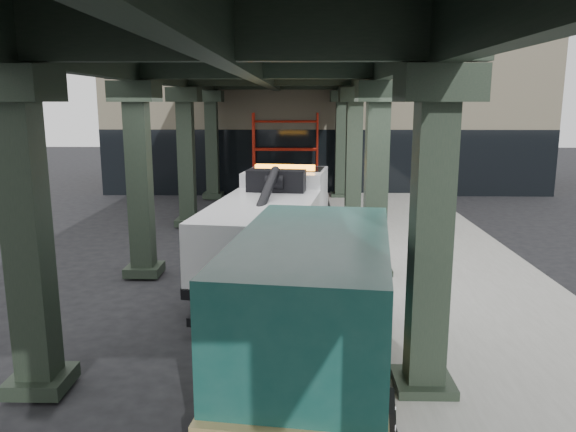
# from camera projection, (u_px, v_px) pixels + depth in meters

# --- Properties ---
(ground) EXTENTS (90.00, 90.00, 0.00)m
(ground) POSITION_uv_depth(u_px,v_px,m) (270.00, 304.00, 12.74)
(ground) COLOR black
(ground) RESTS_ON ground
(sidewalk) EXTENTS (5.00, 40.00, 0.15)m
(sidewalk) POSITION_uv_depth(u_px,v_px,m) (446.00, 275.00, 14.59)
(sidewalk) COLOR gray
(sidewalk) RESTS_ON ground
(lane_stripe) EXTENTS (0.12, 38.00, 0.01)m
(lane_stripe) POSITION_uv_depth(u_px,v_px,m) (339.00, 277.00, 14.66)
(lane_stripe) COLOR silver
(lane_stripe) RESTS_ON ground
(viaduct) EXTENTS (7.40, 32.00, 6.40)m
(viaduct) POSITION_uv_depth(u_px,v_px,m) (256.00, 62.00, 13.61)
(viaduct) COLOR #1F2A20
(viaduct) RESTS_ON ground
(building) EXTENTS (22.00, 10.00, 8.00)m
(building) POSITION_uv_depth(u_px,v_px,m) (323.00, 111.00, 31.49)
(building) COLOR #C6B793
(building) RESTS_ON ground
(scaffolding) EXTENTS (3.08, 0.88, 4.00)m
(scaffolding) POSITION_uv_depth(u_px,v_px,m) (286.00, 153.00, 26.66)
(scaffolding) COLOR red
(scaffolding) RESTS_ON ground
(tow_truck) EXTENTS (3.43, 8.69, 2.78)m
(tow_truck) POSITION_uv_depth(u_px,v_px,m) (274.00, 218.00, 15.42)
(tow_truck) COLOR black
(tow_truck) RESTS_ON ground
(towed_van) EXTENTS (3.17, 6.45, 2.52)m
(towed_van) POSITION_uv_depth(u_px,v_px,m) (315.00, 300.00, 9.09)
(towed_van) COLOR #13443E
(towed_van) RESTS_ON ground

